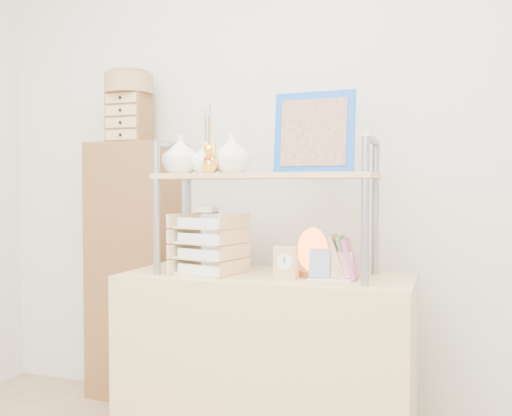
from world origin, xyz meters
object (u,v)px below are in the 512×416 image
Objects in this scene: desk at (266,363)px; letter_tray at (207,247)px; cabinet at (132,271)px; salt_lamp at (313,251)px.

letter_tray is (-0.24, -0.06, 0.49)m from desk.
salt_lamp is (1.06, -0.36, 0.18)m from cabinet.
cabinet reaches higher than letter_tray.
letter_tray is (0.62, -0.43, 0.19)m from cabinet.
cabinet is 1.13m from salt_lamp.
letter_tray reaches higher than salt_lamp.
desk is at bearing -18.51° from cabinet.
salt_lamp reaches higher than desk.
desk is 5.95× the size of salt_lamp.
salt_lamp is at bearing 3.85° from desk.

